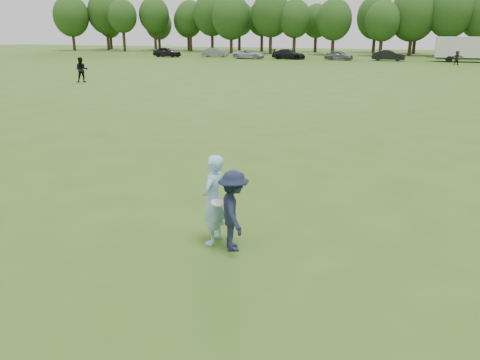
{
  "coord_description": "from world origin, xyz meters",
  "views": [
    {
      "loc": [
        3.27,
        -8.29,
        4.24
      ],
      "look_at": [
        0.03,
        0.81,
        1.1
      ],
      "focal_mm": 35.0,
      "sensor_mm": 36.0,
      "label": 1
    }
  ],
  "objects_px": {
    "car_d": "(289,54)",
    "thrower": "(213,200)",
    "car_e": "(339,55)",
    "car_a": "(167,52)",
    "cargo_trailer": "(468,48)",
    "car_f": "(389,55)",
    "player_far_a": "(82,70)",
    "player_far_d": "(457,58)",
    "car_b": "(215,52)",
    "defender": "(234,211)",
    "car_c": "(249,54)"
  },
  "relations": [
    {
      "from": "car_a",
      "to": "car_b",
      "type": "bearing_deg",
      "value": -66.19
    },
    {
      "from": "player_far_a",
      "to": "car_f",
      "type": "bearing_deg",
      "value": 24.35
    },
    {
      "from": "car_d",
      "to": "car_e",
      "type": "distance_m",
      "value": 7.12
    },
    {
      "from": "car_a",
      "to": "player_far_d",
      "type": "bearing_deg",
      "value": -90.56
    },
    {
      "from": "car_b",
      "to": "cargo_trailer",
      "type": "distance_m",
      "value": 35.79
    },
    {
      "from": "car_c",
      "to": "car_f",
      "type": "relative_size",
      "value": 1.07
    },
    {
      "from": "car_b",
      "to": "thrower",
      "type": "bearing_deg",
      "value": -164.12
    },
    {
      "from": "car_a",
      "to": "cargo_trailer",
      "type": "distance_m",
      "value": 42.82
    },
    {
      "from": "car_e",
      "to": "car_a",
      "type": "bearing_deg",
      "value": 99.83
    },
    {
      "from": "player_far_d",
      "to": "car_f",
      "type": "xyz_separation_m",
      "value": [
        -8.18,
        5.1,
        -0.12
      ]
    },
    {
      "from": "defender",
      "to": "car_c",
      "type": "height_order",
      "value": "defender"
    },
    {
      "from": "defender",
      "to": "car_f",
      "type": "distance_m",
      "value": 60.84
    },
    {
      "from": "player_far_a",
      "to": "car_d",
      "type": "height_order",
      "value": "player_far_a"
    },
    {
      "from": "car_a",
      "to": "car_e",
      "type": "bearing_deg",
      "value": -83.6
    },
    {
      "from": "car_b",
      "to": "car_a",
      "type": "bearing_deg",
      "value": 103.35
    },
    {
      "from": "defender",
      "to": "cargo_trailer",
      "type": "relative_size",
      "value": 0.18
    },
    {
      "from": "car_e",
      "to": "car_d",
      "type": "bearing_deg",
      "value": 99.59
    },
    {
      "from": "car_d",
      "to": "thrower",
      "type": "bearing_deg",
      "value": -164.61
    },
    {
      "from": "player_far_a",
      "to": "player_far_d",
      "type": "bearing_deg",
      "value": 11.6
    },
    {
      "from": "car_d",
      "to": "car_e",
      "type": "relative_size",
      "value": 1.22
    },
    {
      "from": "player_far_a",
      "to": "car_b",
      "type": "distance_m",
      "value": 37.09
    },
    {
      "from": "car_c",
      "to": "player_far_a",
      "type": "bearing_deg",
      "value": 173.82
    },
    {
      "from": "car_d",
      "to": "car_e",
      "type": "height_order",
      "value": "car_d"
    },
    {
      "from": "defender",
      "to": "car_e",
      "type": "bearing_deg",
      "value": -22.92
    },
    {
      "from": "car_b",
      "to": "player_far_d",
      "type": "bearing_deg",
      "value": -106.08
    },
    {
      "from": "player_far_a",
      "to": "car_c",
      "type": "distance_m",
      "value": 34.48
    },
    {
      "from": "defender",
      "to": "player_far_a",
      "type": "bearing_deg",
      "value": 13.19
    },
    {
      "from": "car_e",
      "to": "defender",
      "type": "bearing_deg",
      "value": -166.5
    },
    {
      "from": "defender",
      "to": "player_far_a",
      "type": "relative_size",
      "value": 0.81
    },
    {
      "from": "player_far_d",
      "to": "car_f",
      "type": "distance_m",
      "value": 9.64
    },
    {
      "from": "car_e",
      "to": "car_f",
      "type": "distance_m",
      "value": 6.65
    },
    {
      "from": "car_a",
      "to": "car_c",
      "type": "height_order",
      "value": "car_a"
    },
    {
      "from": "car_f",
      "to": "cargo_trailer",
      "type": "relative_size",
      "value": 0.48
    },
    {
      "from": "car_a",
      "to": "car_c",
      "type": "bearing_deg",
      "value": -86.31
    },
    {
      "from": "thrower",
      "to": "car_b",
      "type": "bearing_deg",
      "value": -157.22
    },
    {
      "from": "defender",
      "to": "car_e",
      "type": "relative_size",
      "value": 0.42
    },
    {
      "from": "car_e",
      "to": "cargo_trailer",
      "type": "bearing_deg",
      "value": -77.2
    },
    {
      "from": "car_e",
      "to": "player_far_d",
      "type": "bearing_deg",
      "value": -99.06
    },
    {
      "from": "car_b",
      "to": "car_d",
      "type": "distance_m",
      "value": 12.31
    },
    {
      "from": "thrower",
      "to": "defender",
      "type": "bearing_deg",
      "value": 72.26
    },
    {
      "from": "thrower",
      "to": "car_a",
      "type": "height_order",
      "value": "thrower"
    },
    {
      "from": "car_a",
      "to": "car_e",
      "type": "distance_m",
      "value": 26.29
    },
    {
      "from": "defender",
      "to": "car_b",
      "type": "distance_m",
      "value": 66.63
    },
    {
      "from": "player_far_a",
      "to": "car_d",
      "type": "distance_m",
      "value": 36.33
    },
    {
      "from": "thrower",
      "to": "car_f",
      "type": "distance_m",
      "value": 60.68
    },
    {
      "from": "thrower",
      "to": "car_a",
      "type": "distance_m",
      "value": 67.02
    },
    {
      "from": "car_b",
      "to": "car_f",
      "type": "bearing_deg",
      "value": -97.87
    },
    {
      "from": "car_c",
      "to": "car_a",
      "type": "bearing_deg",
      "value": 88.48
    },
    {
      "from": "car_e",
      "to": "cargo_trailer",
      "type": "distance_m",
      "value": 16.57
    },
    {
      "from": "car_a",
      "to": "car_d",
      "type": "bearing_deg",
      "value": -83.51
    }
  ]
}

